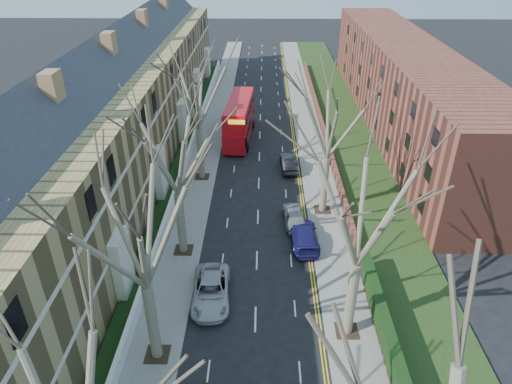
{
  "coord_description": "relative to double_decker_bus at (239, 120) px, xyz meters",
  "views": [
    {
      "loc": [
        0.4,
        -12.21,
        21.86
      ],
      "look_at": [
        -0.15,
        20.27,
        2.91
      ],
      "focal_mm": 32.0,
      "sensor_mm": 36.0,
      "label": 1
    }
  ],
  "objects": [
    {
      "name": "pavement_left",
      "position": [
        -3.6,
        1.01,
        -2.2
      ],
      "size": [
        3.0,
        102.0,
        0.12
      ],
      "primitive_type": "cube",
      "color": "slate",
      "rests_on": "ground"
    },
    {
      "name": "tree_left_mid",
      "position": [
        -3.3,
        -31.99,
        7.29
      ],
      "size": [
        10.5,
        10.5,
        14.71
      ],
      "color": "#675E4A",
      "rests_on": "ground"
    },
    {
      "name": "tree_left_far",
      "position": [
        -3.3,
        -21.99,
        6.98
      ],
      "size": [
        10.15,
        10.15,
        14.22
      ],
      "color": "#675E4A",
      "rests_on": "ground"
    },
    {
      "name": "tree_right_mid",
      "position": [
        8.1,
        -29.99,
        7.29
      ],
      "size": [
        10.5,
        10.5,
        14.71
      ],
      "color": "#675E4A",
      "rests_on": "ground"
    },
    {
      "name": "car_right_mid",
      "position": [
        5.48,
        -17.97,
        -1.51
      ],
      "size": [
        2.16,
        4.57,
        1.51
      ],
      "primitive_type": "imported",
      "rotation": [
        0.0,
        0.0,
        3.23
      ],
      "color": "gray",
      "rests_on": "ground"
    },
    {
      "name": "car_right_far",
      "position": [
        5.48,
        -7.86,
        -1.52
      ],
      "size": [
        1.83,
        4.6,
        1.49
      ],
      "primitive_type": "imported",
      "rotation": [
        0.0,
        0.0,
        3.2
      ],
      "color": "black",
      "rests_on": "ground"
    },
    {
      "name": "terrace_left",
      "position": [
        -11.25,
        -6.99,
        3.27
      ],
      "size": [
        9.7,
        78.0,
        13.6
      ],
      "color": "olive",
      "rests_on": "ground"
    },
    {
      "name": "grass_verge_right",
      "position": [
        12.9,
        1.01,
        -2.11
      ],
      "size": [
        6.0,
        102.0,
        0.06
      ],
      "color": "#1E3312",
      "rests_on": "ground"
    },
    {
      "name": "flats_right",
      "position": [
        19.86,
        5.01,
        2.72
      ],
      "size": [
        13.97,
        54.0,
        10.0
      ],
      "color": "brown",
      "rests_on": "ground"
    },
    {
      "name": "tree_right_far",
      "position": [
        8.1,
        -15.99,
        6.98
      ],
      "size": [
        10.15,
        10.15,
        14.22
      ],
      "color": "#675E4A",
      "rests_on": "ground"
    },
    {
      "name": "car_right_near",
      "position": [
        6.1,
        -20.76,
        -1.51
      ],
      "size": [
        2.32,
        5.27,
        1.51
      ],
      "primitive_type": "imported",
      "rotation": [
        0.0,
        0.0,
        3.18
      ],
      "color": "navy",
      "rests_on": "ground"
    },
    {
      "name": "car_left_far",
      "position": [
        -0.61,
        -27.2,
        -1.52
      ],
      "size": [
        2.76,
        5.5,
        1.49
      ],
      "primitive_type": "imported",
      "rotation": [
        0.0,
        0.0,
        0.05
      ],
      "color": "#ADACB2",
      "rests_on": "ground"
    },
    {
      "name": "double_decker_bus",
      "position": [
        0.0,
        0.0,
        0.0
      ],
      "size": [
        3.34,
        11.15,
        4.6
      ],
      "rotation": [
        0.0,
        0.0,
        3.07
      ],
      "color": "red",
      "rests_on": "ground"
    },
    {
      "name": "pavement_right",
      "position": [
        8.4,
        1.01,
        -2.2
      ],
      "size": [
        3.0,
        102.0,
        0.12
      ],
      "primitive_type": "cube",
      "color": "slate",
      "rests_on": "ground"
    },
    {
      "name": "tree_left_dist",
      "position": [
        -3.3,
        -9.99,
        7.29
      ],
      "size": [
        10.5,
        10.5,
        14.71
      ],
      "color": "#675E4A",
      "rests_on": "ground"
    },
    {
      "name": "front_wall_left",
      "position": [
        -5.25,
        -6.99,
        -1.64
      ],
      "size": [
        0.3,
        78.0,
        1.0
      ],
      "color": "white",
      "rests_on": "ground"
    }
  ]
}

